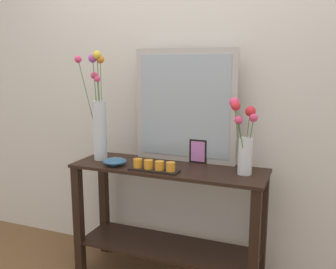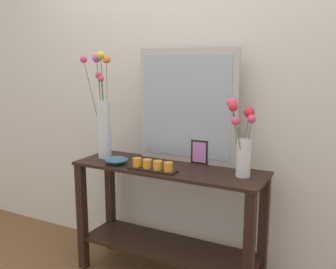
{
  "view_description": "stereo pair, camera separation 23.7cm",
  "coord_description": "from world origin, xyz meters",
  "px_view_note": "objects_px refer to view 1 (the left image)",
  "views": [
    {
      "loc": [
        0.87,
        -2.16,
        1.44
      ],
      "look_at": [
        0.0,
        0.0,
        0.99
      ],
      "focal_mm": 39.93,
      "sensor_mm": 36.0,
      "label": 1
    },
    {
      "loc": [
        1.08,
        -2.06,
        1.44
      ],
      "look_at": [
        0.0,
        0.0,
        0.99
      ],
      "focal_mm": 39.93,
      "sensor_mm": 36.0,
      "label": 2
    }
  ],
  "objects_px": {
    "console_table": "(168,211)",
    "tall_vase_left": "(99,118)",
    "vase_right": "(244,141)",
    "candle_tray": "(154,167)",
    "mirror_leaning": "(185,106)",
    "picture_frame_small": "(198,151)",
    "decorative_bowl": "(115,161)"
  },
  "relations": [
    {
      "from": "console_table",
      "to": "tall_vase_left",
      "type": "distance_m",
      "value": 0.78
    },
    {
      "from": "vase_right",
      "to": "candle_tray",
      "type": "xyz_separation_m",
      "value": [
        -0.52,
        -0.14,
        -0.18
      ]
    },
    {
      "from": "mirror_leaning",
      "to": "tall_vase_left",
      "type": "distance_m",
      "value": 0.59
    },
    {
      "from": "console_table",
      "to": "candle_tray",
      "type": "bearing_deg",
      "value": -109.0
    },
    {
      "from": "console_table",
      "to": "mirror_leaning",
      "type": "xyz_separation_m",
      "value": [
        0.05,
        0.17,
        0.68
      ]
    },
    {
      "from": "mirror_leaning",
      "to": "tall_vase_left",
      "type": "bearing_deg",
      "value": -162.83
    },
    {
      "from": "tall_vase_left",
      "to": "candle_tray",
      "type": "xyz_separation_m",
      "value": [
        0.46,
        -0.12,
        -0.26
      ]
    },
    {
      "from": "console_table",
      "to": "vase_right",
      "type": "relative_size",
      "value": 2.72
    },
    {
      "from": "console_table",
      "to": "tall_vase_left",
      "type": "bearing_deg",
      "value": -179.85
    },
    {
      "from": "mirror_leaning",
      "to": "candle_tray",
      "type": "height_order",
      "value": "mirror_leaning"
    },
    {
      "from": "tall_vase_left",
      "to": "candle_tray",
      "type": "height_order",
      "value": "tall_vase_left"
    },
    {
      "from": "vase_right",
      "to": "picture_frame_small",
      "type": "relative_size",
      "value": 2.9
    },
    {
      "from": "console_table",
      "to": "picture_frame_small",
      "type": "height_order",
      "value": "picture_frame_small"
    },
    {
      "from": "mirror_leaning",
      "to": "console_table",
      "type": "bearing_deg",
      "value": -106.82
    },
    {
      "from": "picture_frame_small",
      "to": "decorative_bowl",
      "type": "relative_size",
      "value": 1.03
    },
    {
      "from": "tall_vase_left",
      "to": "mirror_leaning",
      "type": "bearing_deg",
      "value": 17.17
    },
    {
      "from": "picture_frame_small",
      "to": "decorative_bowl",
      "type": "bearing_deg",
      "value": -152.05
    },
    {
      "from": "decorative_bowl",
      "to": "picture_frame_small",
      "type": "bearing_deg",
      "value": 27.95
    },
    {
      "from": "tall_vase_left",
      "to": "vase_right",
      "type": "relative_size",
      "value": 1.59
    },
    {
      "from": "mirror_leaning",
      "to": "tall_vase_left",
      "type": "xyz_separation_m",
      "value": [
        -0.56,
        -0.17,
        -0.09
      ]
    },
    {
      "from": "tall_vase_left",
      "to": "decorative_bowl",
      "type": "distance_m",
      "value": 0.33
    },
    {
      "from": "decorative_bowl",
      "to": "console_table",
      "type": "bearing_deg",
      "value": 16.38
    },
    {
      "from": "tall_vase_left",
      "to": "decorative_bowl",
      "type": "bearing_deg",
      "value": -29.25
    },
    {
      "from": "console_table",
      "to": "vase_right",
      "type": "bearing_deg",
      "value": 1.4
    },
    {
      "from": "tall_vase_left",
      "to": "vase_right",
      "type": "height_order",
      "value": "tall_vase_left"
    },
    {
      "from": "picture_frame_small",
      "to": "decorative_bowl",
      "type": "xyz_separation_m",
      "value": [
        -0.49,
        -0.26,
        -0.05
      ]
    },
    {
      "from": "mirror_leaning",
      "to": "tall_vase_left",
      "type": "relative_size",
      "value": 1.02
    },
    {
      "from": "console_table",
      "to": "tall_vase_left",
      "type": "height_order",
      "value": "tall_vase_left"
    },
    {
      "from": "candle_tray",
      "to": "console_table",
      "type": "bearing_deg",
      "value": 71.0
    },
    {
      "from": "vase_right",
      "to": "console_table",
      "type": "bearing_deg",
      "value": -178.6
    },
    {
      "from": "candle_tray",
      "to": "decorative_bowl",
      "type": "bearing_deg",
      "value": 174.67
    },
    {
      "from": "decorative_bowl",
      "to": "vase_right",
      "type": "bearing_deg",
      "value": 7.68
    }
  ]
}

